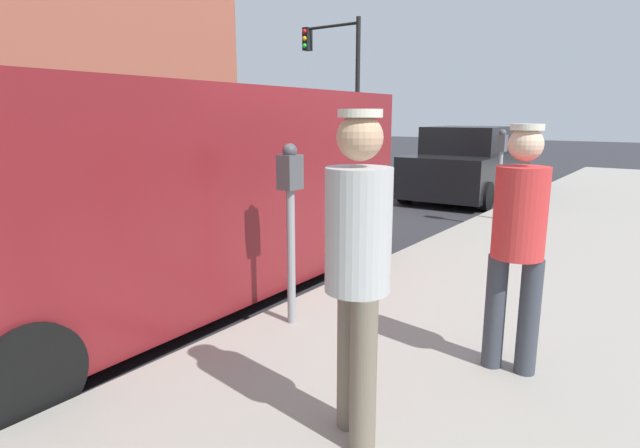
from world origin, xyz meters
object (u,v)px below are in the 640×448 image
pedestrian_in_red (518,235)px  parking_meter_far (501,159)px  pedestrian_in_gray (358,259)px  parked_sedan_ahead (469,166)px  parking_meter_near (290,204)px  parked_van (183,190)px  traffic_light_corner (338,69)px

pedestrian_in_red → parking_meter_far: bearing=108.1°
pedestrian_in_gray → parked_sedan_ahead: pedestrian_in_gray is taller
parked_sedan_ahead → parking_meter_near: bearing=-79.3°
parking_meter_near → parked_sedan_ahead: 8.69m
parked_van → parked_sedan_ahead: size_ratio=1.17×
traffic_light_corner → parked_sedan_ahead: bearing=-31.2°
pedestrian_in_red → pedestrian_in_gray: bearing=-109.3°
pedestrian_in_red → parked_sedan_ahead: pedestrian_in_red is taller
pedestrian_in_red → parked_van: size_ratio=0.32×
pedestrian_in_red → pedestrian_in_gray: 1.36m
pedestrian_in_red → parked_van: (-3.24, -0.14, 0.04)m
pedestrian_in_gray → parking_meter_far: bearing=101.0°
pedestrian_in_gray → parked_sedan_ahead: 10.00m
parking_meter_near → parked_van: 1.51m
parking_meter_near → parked_van: bearing=175.5°
parking_meter_near → parked_sedan_ahead: bearing=100.7°
parking_meter_near → traffic_light_corner: traffic_light_corner is taller
pedestrian_in_gray → pedestrian_in_red: bearing=70.7°
pedestrian_in_gray → parked_van: bearing=157.7°
parked_sedan_ahead → pedestrian_in_red: bearing=-68.0°
parked_van → parked_sedan_ahead: 8.43m
pedestrian_in_red → traffic_light_corner: size_ratio=0.32×
parking_meter_far → parked_van: bearing=-105.3°
pedestrian_in_gray → traffic_light_corner: traffic_light_corner is taller
parking_meter_near → parked_van: parked_van is taller
parked_sedan_ahead → traffic_light_corner: traffic_light_corner is taller
pedestrian_in_red → parking_meter_near: bearing=-171.6°
parking_meter_near → traffic_light_corner: 14.92m
parking_meter_far → parked_sedan_ahead: 3.38m
parking_meter_far → pedestrian_in_red: pedestrian_in_red is taller
parking_meter_far → parked_sedan_ahead: parking_meter_far is taller
pedestrian_in_red → parked_sedan_ahead: size_ratio=0.38×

